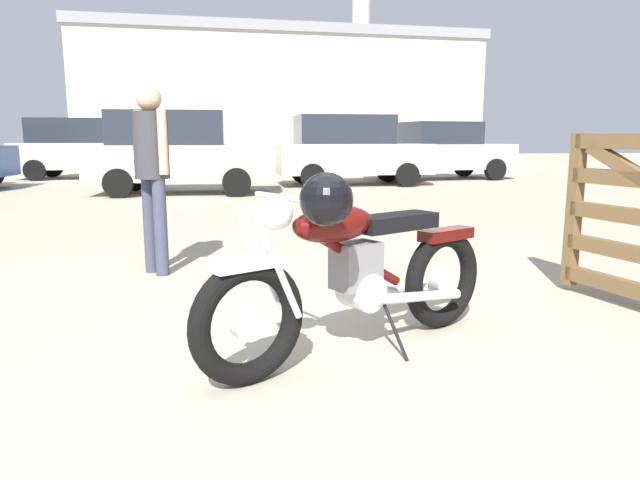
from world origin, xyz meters
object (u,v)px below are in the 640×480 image
(red_hatchback_near, at_px, (178,152))
(white_estate_far, at_px, (82,148))
(dark_sedan_left, at_px, (350,149))
(vintage_motorcycle, at_px, (354,270))
(silver_sedan_mid, at_px, (440,151))
(bystander, at_px, (152,160))

(red_hatchback_near, xyz_separation_m, white_estate_far, (-3.42, 5.21, 0.00))
(dark_sedan_left, relative_size, white_estate_far, 1.01)
(vintage_motorcycle, xyz_separation_m, silver_sedan_mid, (5.08, 13.39, 0.34))
(bystander, bearing_deg, red_hatchback_near, 55.39)
(silver_sedan_mid, bearing_deg, bystander, 50.57)
(bystander, height_order, white_estate_far, white_estate_far)
(white_estate_far, bearing_deg, vintage_motorcycle, -71.34)
(silver_sedan_mid, bearing_deg, red_hatchback_near, 16.97)
(red_hatchback_near, height_order, silver_sedan_mid, red_hatchback_near)
(vintage_motorcycle, height_order, white_estate_far, white_estate_far)
(bystander, xyz_separation_m, dark_sedan_left, (3.48, 9.48, -0.10))
(silver_sedan_mid, xyz_separation_m, white_estate_far, (-10.56, 1.66, 0.08))
(vintage_motorcycle, distance_m, silver_sedan_mid, 14.33)
(dark_sedan_left, bearing_deg, red_hatchback_near, -159.67)
(bystander, distance_m, white_estate_far, 13.52)
(vintage_motorcycle, relative_size, bystander, 1.12)
(bystander, relative_size, dark_sedan_left, 0.42)
(bystander, distance_m, dark_sedan_left, 10.10)
(vintage_motorcycle, bearing_deg, bystander, -87.25)
(red_hatchback_near, xyz_separation_m, silver_sedan_mid, (7.15, 3.54, -0.08))
(vintage_motorcycle, distance_m, dark_sedan_left, 11.83)
(vintage_motorcycle, height_order, silver_sedan_mid, silver_sedan_mid)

